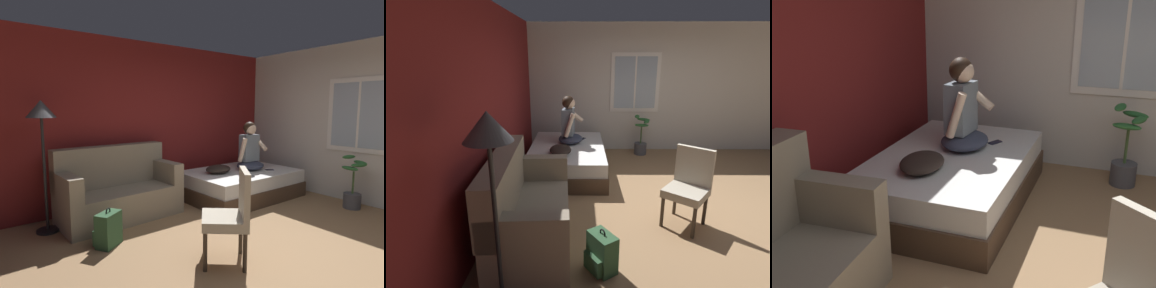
% 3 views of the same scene
% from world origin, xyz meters
% --- Properties ---
extents(ground_plane, '(40.00, 40.00, 0.00)m').
position_xyz_m(ground_plane, '(0.00, 0.00, 0.00)').
color(ground_plane, '#93704C').
extents(wall_back_accent, '(10.25, 0.16, 2.70)m').
position_xyz_m(wall_back_accent, '(0.00, 2.74, 1.35)').
color(wall_back_accent, maroon).
rests_on(wall_back_accent, ground).
extents(wall_side_with_window, '(0.19, 6.72, 2.70)m').
position_xyz_m(wall_side_with_window, '(2.70, 0.01, 1.35)').
color(wall_side_with_window, silver).
rests_on(wall_side_with_window, ground).
extents(bed, '(2.04, 1.35, 0.48)m').
position_xyz_m(bed, '(1.31, 1.80, 0.24)').
color(bed, '#4C3828').
rests_on(bed, ground).
extents(couch, '(1.74, 0.91, 1.04)m').
position_xyz_m(couch, '(-0.86, 2.17, 0.39)').
color(couch, gray).
rests_on(couch, ground).
extents(side_chair, '(0.65, 0.65, 0.98)m').
position_xyz_m(side_chair, '(-0.47, 0.23, 0.53)').
color(side_chair, '#382D23').
rests_on(side_chair, ground).
extents(person_seated, '(0.56, 0.49, 0.88)m').
position_xyz_m(person_seated, '(1.51, 1.77, 0.84)').
color(person_seated, '#383D51').
rests_on(person_seated, bed).
extents(backpack, '(0.35, 0.34, 0.46)m').
position_xyz_m(backpack, '(-1.35, 1.35, 0.19)').
color(backpack, '#2D5133').
rests_on(backpack, ground).
extents(throw_pillow, '(0.50, 0.38, 0.14)m').
position_xyz_m(throw_pillow, '(0.86, 1.89, 0.55)').
color(throw_pillow, '#2D231E').
rests_on(throw_pillow, bed).
extents(cell_phone, '(0.16, 0.13, 0.01)m').
position_xyz_m(cell_phone, '(1.76, 1.52, 0.48)').
color(cell_phone, black).
rests_on(cell_phone, bed).
extents(floor_lamp, '(0.36, 0.36, 1.70)m').
position_xyz_m(floor_lamp, '(-1.82, 2.21, 1.43)').
color(floor_lamp, black).
rests_on(floor_lamp, ground).
extents(potted_plant, '(0.39, 0.37, 0.85)m').
position_xyz_m(potted_plant, '(2.28, 0.27, 0.30)').
color(potted_plant, '#4C4C51').
rests_on(potted_plant, ground).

